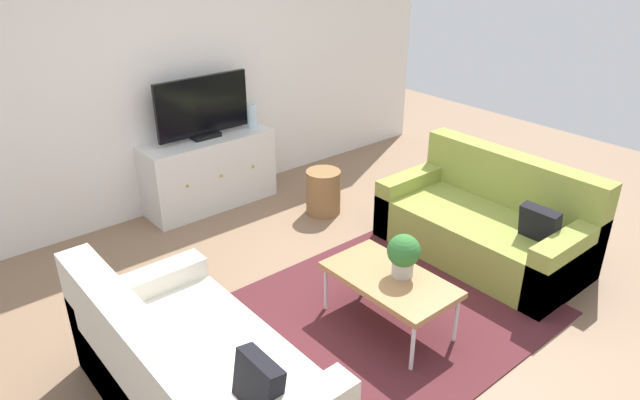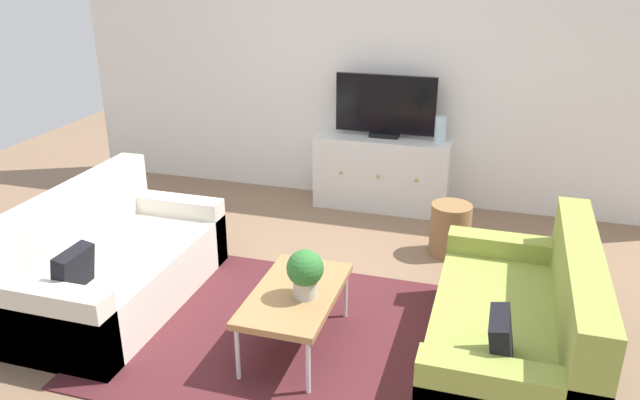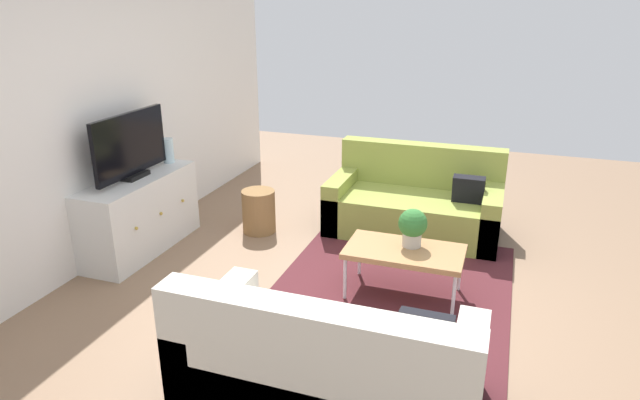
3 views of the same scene
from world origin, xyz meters
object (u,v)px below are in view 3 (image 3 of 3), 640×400
Objects in this scene: couch_right_side at (416,204)px; glass_vase at (168,150)px; potted_plant at (413,226)px; coffee_table at (404,253)px; flat_screen_tv at (130,146)px; tv_console at (141,214)px; couch_left_side at (327,373)px; wicker_basket at (259,211)px.

couch_right_side is 2.57m from glass_vase.
glass_vase is (0.50, 2.56, 0.26)m from potted_plant.
coffee_table is 2.63m from glass_vase.
potted_plant is 0.32× the size of flat_screen_tv.
tv_console is 1.36× the size of flat_screen_tv.
glass_vase is at bearing -2.14° from flat_screen_tv.
couch_left_side is at bearing -131.10° from glass_vase.
potted_plant is 1.26× the size of glass_vase.
glass_vase is at bearing 78.89° from potted_plant.
glass_vase is at bearing 0.00° from tv_console.
coffee_table is at bearing -91.06° from flat_screen_tv.
glass_vase is at bearing 104.64° from wicker_basket.
couch_left_side reaches higher than coffee_table.
couch_left_side is at bearing -122.68° from flat_screen_tv.
tv_console is at bearing 119.58° from couch_right_side.
coffee_table is 2.10× the size of wicker_basket.
flat_screen_tv is at bearing 90.72° from potted_plant.
potted_plant is (-1.32, -0.19, 0.31)m from couch_right_side.
potted_plant is (0.08, -0.04, 0.21)m from coffee_table.
couch_left_side is 3.85× the size of wicker_basket.
coffee_table is 2.62m from flat_screen_tv.
potted_plant is at bearing -113.22° from wicker_basket.
tv_console is at bearing 57.10° from couch_left_side.
tv_console is (1.54, 2.37, 0.08)m from couch_left_side.
potted_plant is 2.62m from flat_screen_tv.
tv_console is 0.72m from glass_vase.
potted_plant is 1.88m from wicker_basket.
couch_right_side reaches higher than potted_plant.
glass_vase is (2.07, 2.37, 0.57)m from couch_left_side.
couch_right_side is 3.85× the size of wicker_basket.
wicker_basket is (0.81, 1.66, -0.16)m from coffee_table.
wicker_basket is (0.23, -0.86, -0.62)m from glass_vase.
couch_right_side is 1.77× the size of flat_screen_tv.
couch_left_side is 2.75m from wicker_basket.
glass_vase reaches higher than coffee_table.
flat_screen_tv reaches higher than couch_right_side.
glass_vase reaches higher than potted_plant.
potted_plant is at bearing -89.28° from flat_screen_tv.
flat_screen_tv reaches higher than wicker_basket.
glass_vase reaches higher than couch_right_side.
tv_console reaches higher than wicker_basket.
coffee_table is 3.77× the size of glass_vase.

